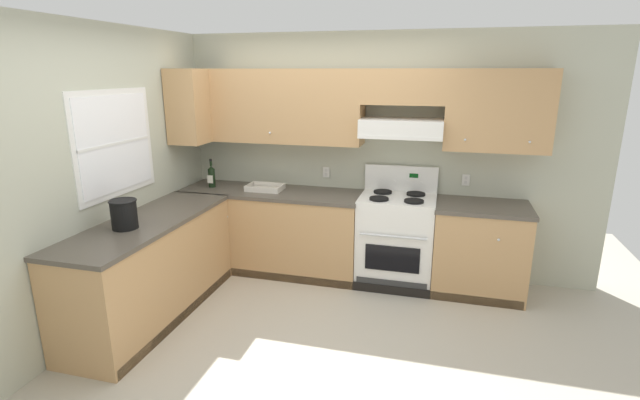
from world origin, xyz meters
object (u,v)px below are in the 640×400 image
at_px(stove, 396,239).
at_px(bucket, 124,214).
at_px(wine_bottle, 212,176).
at_px(bowl, 265,188).

distance_m(stove, bucket, 2.61).
bearing_deg(wine_bottle, bowl, 2.11).
bearing_deg(bucket, wine_bottle, 89.19).
bearing_deg(stove, wine_bottle, -179.19).
height_order(wine_bottle, bucket, wine_bottle).
distance_m(stove, wine_bottle, 2.12).
bearing_deg(bowl, stove, 0.24).
height_order(stove, bowl, stove).
bearing_deg(wine_bottle, stove, 0.81).
bearing_deg(stove, bucket, -144.21).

